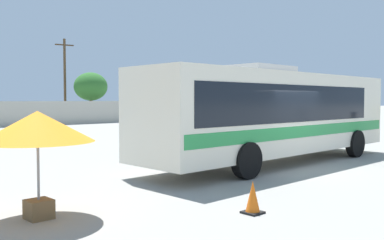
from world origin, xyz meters
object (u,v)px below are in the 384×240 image
Objects in this scene: utility_pole_near at (65,79)px; roadside_tree_right at (91,87)px; coach_bus_cream_green at (274,112)px; traffic_cone_on_apron at (253,198)px; vendor_umbrella_near_gate_orange at (38,129)px.

utility_pole_near is 2.54m from roadside_tree_right.
utility_pole_near reaches higher than coach_bus_cream_green.
vendor_umbrella_near_gate_orange is at bearing 142.86° from traffic_cone_on_apron.
roadside_tree_right is (8.99, 28.84, 1.71)m from coach_bus_cream_green.
vendor_umbrella_near_gate_orange is 4.27m from traffic_cone_on_apron.
coach_bus_cream_green is 30.25m from roadside_tree_right.
traffic_cone_on_apron is (-12.51, -33.71, -3.93)m from utility_pole_near.
coach_bus_cream_green is at bearing -102.86° from utility_pole_near.
vendor_umbrella_near_gate_orange is 35.10m from utility_pole_near.
utility_pole_near reaches higher than roadside_tree_right.
traffic_cone_on_apron is (-14.66, -32.57, -3.20)m from roadside_tree_right.
coach_bus_cream_green reaches higher than vendor_umbrella_near_gate_orange.
traffic_cone_on_apron is (-5.67, -3.74, -1.48)m from coach_bus_cream_green.
coach_bus_cream_green is 8.99m from vendor_umbrella_near_gate_orange.
coach_bus_cream_green is 30.84m from utility_pole_near.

